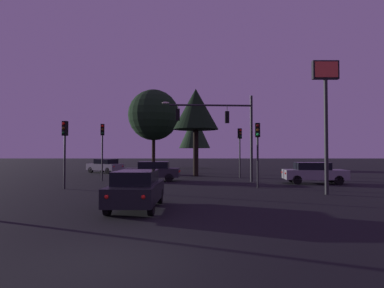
{
  "coord_description": "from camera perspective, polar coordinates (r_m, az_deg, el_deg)",
  "views": [
    {
      "loc": [
        1.66,
        -6.17,
        2.24
      ],
      "look_at": [
        1.55,
        18.9,
        2.93
      ],
      "focal_mm": 28.76,
      "sensor_mm": 36.0,
      "label": 1
    }
  ],
  "objects": [
    {
      "name": "car_crossing_right",
      "position": [
        23.87,
        21.9,
        -4.93
      ],
      "size": [
        4.46,
        2.15,
        1.52
      ],
      "color": "gray",
      "rests_on": "ground"
    },
    {
      "name": "car_crossing_left",
      "position": [
        24.39,
        -7.08,
        -4.96
      ],
      "size": [
        4.35,
        1.78,
        1.52
      ],
      "color": "#232328",
      "rests_on": "ground"
    },
    {
      "name": "tree_left_far",
      "position": [
        43.63,
        0.73,
        2.41
      ],
      "size": [
        4.43,
        4.43,
        7.72
      ],
      "color": "black",
      "rests_on": "ground"
    },
    {
      "name": "tree_center_horizon",
      "position": [
        29.27,
        0.95,
        6.38
      ],
      "size": [
        4.28,
        4.28,
        8.3
      ],
      "color": "black",
      "rests_on": "ground"
    },
    {
      "name": "traffic_signal_mast_arm",
      "position": [
        23.47,
        6.4,
        3.8
      ],
      "size": [
        6.9,
        0.65,
        6.58
      ],
      "color": "#232326",
      "rests_on": "ground"
    },
    {
      "name": "ground_plane",
      "position": [
        30.8,
        -2.86,
        -5.74
      ],
      "size": [
        168.0,
        168.0,
        0.0
      ],
      "primitive_type": "plane",
      "color": "black",
      "rests_on": "ground"
    },
    {
      "name": "store_sign_illuminated",
      "position": [
        18.11,
        23.8,
        8.08
      ],
      "size": [
        1.4,
        0.28,
        7.17
      ],
      "color": "#232326",
      "rests_on": "ground"
    },
    {
      "name": "traffic_light_far_side",
      "position": [
        19.92,
        12.33,
        0.42
      ],
      "size": [
        0.32,
        0.36,
        4.11
      ],
      "color": "#232326",
      "rests_on": "ground"
    },
    {
      "name": "traffic_light_corner_right",
      "position": [
        25.26,
        -16.04,
        0.61
      ],
      "size": [
        0.36,
        0.38,
        4.49
      ],
      "color": "#232326",
      "rests_on": "ground"
    },
    {
      "name": "traffic_light_median",
      "position": [
        20.41,
        -22.3,
        0.57
      ],
      "size": [
        0.36,
        0.38,
        4.17
      ],
      "color": "#232326",
      "rests_on": "ground"
    },
    {
      "name": "traffic_light_corner_left",
      "position": [
        27.25,
        9.12,
        0.21
      ],
      "size": [
        0.37,
        0.39,
        4.35
      ],
      "color": "#232326",
      "rests_on": "ground"
    },
    {
      "name": "car_nearside_lane",
      "position": [
        12.51,
        -10.02,
        -8.2
      ],
      "size": [
        1.82,
        4.08,
        1.52
      ],
      "color": "black",
      "rests_on": "ground"
    },
    {
      "name": "tree_behind_sign",
      "position": [
        35.52,
        -6.87,
        5.33
      ],
      "size": [
        5.79,
        5.79,
        9.41
      ],
      "color": "black",
      "rests_on": "ground"
    },
    {
      "name": "car_far_lane",
      "position": [
        35.08,
        -15.54,
        -3.88
      ],
      "size": [
        4.34,
        3.61,
        1.52
      ],
      "color": "gray",
      "rests_on": "ground"
    }
  ]
}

